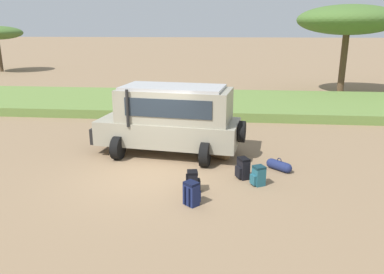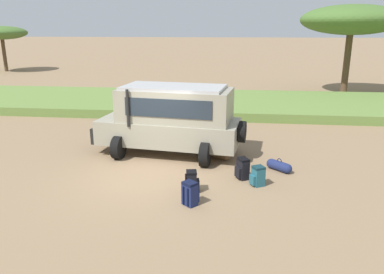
{
  "view_description": "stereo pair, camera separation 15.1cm",
  "coord_description": "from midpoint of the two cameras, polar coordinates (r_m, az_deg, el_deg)",
  "views": [
    {
      "loc": [
        2.42,
        -10.36,
        4.37
      ],
      "look_at": [
        1.27,
        1.0,
        1.0
      ],
      "focal_mm": 35.0,
      "sensor_mm": 36.0,
      "label": 1
    },
    {
      "loc": [
        2.57,
        -10.34,
        4.37
      ],
      "look_at": [
        1.27,
        1.0,
        1.0
      ],
      "focal_mm": 35.0,
      "sensor_mm": 36.0,
      "label": 2
    }
  ],
  "objects": [
    {
      "name": "ground_plane",
      "position": [
        11.51,
        -6.54,
        -5.99
      ],
      "size": [
        320.0,
        320.0,
        0.0
      ],
      "primitive_type": "plane",
      "color": "#8C7051"
    },
    {
      "name": "grass_bank",
      "position": [
        21.46,
        -0.28,
        5.29
      ],
      "size": [
        120.0,
        7.0,
        0.44
      ],
      "color": "olive",
      "rests_on": "ground_plane"
    },
    {
      "name": "safari_vehicle",
      "position": [
        13.11,
        -2.78,
        2.86
      ],
      "size": [
        5.46,
        3.14,
        2.44
      ],
      "color": "gray",
      "rests_on": "ground_plane"
    },
    {
      "name": "backpack_beside_front_wheel",
      "position": [
        10.89,
        10.39,
        -5.89
      ],
      "size": [
        0.46,
        0.42,
        0.57
      ],
      "color": "#235B6B",
      "rests_on": "ground_plane"
    },
    {
      "name": "backpack_cluster_center",
      "position": [
        9.59,
        0.18,
        -8.63
      ],
      "size": [
        0.46,
        0.47,
        0.63
      ],
      "color": "navy",
      "rests_on": "ground_plane"
    },
    {
      "name": "backpack_near_rear_wheel",
      "position": [
        11.29,
        8.09,
        -4.81
      ],
      "size": [
        0.45,
        0.47,
        0.64
      ],
      "color": "black",
      "rests_on": "ground_plane"
    },
    {
      "name": "backpack_outermost",
      "position": [
        10.32,
        0.41,
        -6.82
      ],
      "size": [
        0.42,
        0.38,
        0.6
      ],
      "color": "black",
      "rests_on": "ground_plane"
    },
    {
      "name": "duffel_bag_low_black_case",
      "position": [
        12.16,
        13.48,
        -4.31
      ],
      "size": [
        0.75,
        0.72,
        0.41
      ],
      "color": "navy",
      "rests_on": "ground_plane"
    },
    {
      "name": "duffel_bag_soft_canvas",
      "position": [
        12.92,
        4.58,
        -2.54
      ],
      "size": [
        0.77,
        0.63,
        0.46
      ],
      "color": "brown",
      "rests_on": "ground_plane"
    },
    {
      "name": "acacia_tree_far_left",
      "position": [
        43.15,
        -26.96,
        13.95
      ],
      "size": [
        4.82,
        5.3,
        4.47
      ],
      "color": "brown",
      "rests_on": "ground_plane"
    },
    {
      "name": "acacia_tree_left_mid",
      "position": [
        27.18,
        23.3,
        16.04
      ],
      "size": [
        6.45,
        6.16,
        5.76
      ],
      "color": "brown",
      "rests_on": "ground_plane"
    }
  ]
}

